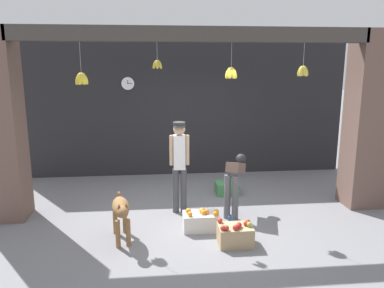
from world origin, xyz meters
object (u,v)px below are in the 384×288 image
Objects in this scene: worker_stooping at (235,178)px; wall_clock at (128,83)px; fruit_crate_apples at (235,234)px; dog at (121,210)px; shopkeeper at (179,160)px; produce_box_green at (227,188)px; fruit_crate_oranges at (201,221)px; water_bottle at (230,222)px.

worker_stooping is 3.53m from wall_clock.
worker_stooping is 2.04× the size of fruit_crate_apples.
shopkeeper is at bearing 127.34° from dog.
shopkeeper is 1.57m from produce_box_green.
produce_box_green is (0.73, 1.62, -0.03)m from fruit_crate_oranges.
dog is 3.76m from wall_clock.
fruit_crate_oranges reaches higher than produce_box_green.
dog reaches higher than produce_box_green.
fruit_crate_apples is (0.72, -1.30, -0.80)m from shopkeeper.
water_bottle is 4.10m from wall_clock.
wall_clock is (-1.00, 2.34, 1.20)m from shopkeeper.
produce_box_green is 1.48× the size of wall_clock.
shopkeeper is 1.36m from water_bottle.
dog is 2.93× the size of wall_clock.
shopkeeper reaches higher than water_bottle.
fruit_crate_oranges is at bearing 128.89° from fruit_crate_apples.
shopkeeper is at bearing 136.06° from water_bottle.
water_bottle is (0.48, 0.02, -0.05)m from fruit_crate_oranges.
wall_clock is at bearing 119.84° from water_bottle.
fruit_crate_apples is at bearing 120.50° from shopkeeper.
fruit_crate_apples is 0.57m from water_bottle.
shopkeeper is 2.82m from wall_clock.
dog reaches higher than fruit_crate_apples.
fruit_crate_oranges is 3.91m from wall_clock.
fruit_crate_apples is 2.21× the size of water_bottle.
water_bottle is at bearing -81.06° from worker_stooping.
dog is 0.55× the size of shopkeeper.
fruit_crate_apples is (-0.22, -1.10, -0.51)m from worker_stooping.
worker_stooping is (0.94, -0.20, -0.29)m from shopkeeper.
wall_clock is (-1.77, 3.08, 2.05)m from water_bottle.
worker_stooping reaches higher than fruit_crate_oranges.
fruit_crate_oranges is at bearing -67.41° from wall_clock.
worker_stooping is (1.87, 0.82, 0.18)m from dog.
worker_stooping is 1.00m from fruit_crate_oranges.
worker_stooping is 4.50× the size of water_bottle.
fruit_crate_oranges is (-0.65, -0.56, -0.51)m from worker_stooping.
fruit_crate_apples reaches higher than produce_box_green.
produce_box_green is 2.02× the size of water_bottle.
worker_stooping is at bearing 78.88° from fruit_crate_apples.
worker_stooping is 1.23m from fruit_crate_apples.
wall_clock is (-1.29, 3.10, 2.01)m from fruit_crate_oranges.
dog is 1.71m from fruit_crate_apples.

